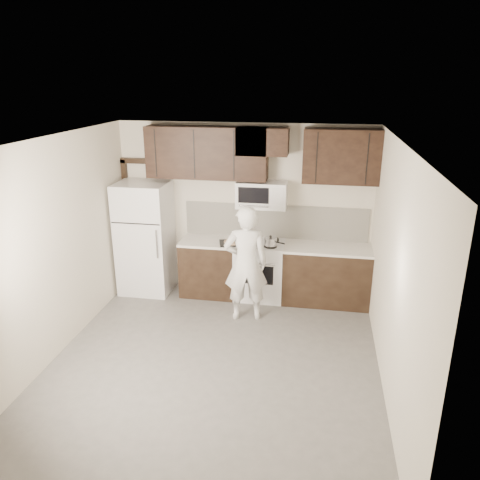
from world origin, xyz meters
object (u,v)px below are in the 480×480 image
(stove, at_px, (260,270))
(refrigerator, at_px, (145,238))
(person, at_px, (246,264))
(microwave, at_px, (262,195))

(stove, height_order, refrigerator, refrigerator)
(stove, distance_m, person, 0.84)
(refrigerator, height_order, person, refrigerator)
(person, bearing_deg, refrigerator, -33.58)
(microwave, relative_size, refrigerator, 0.42)
(microwave, height_order, person, microwave)
(microwave, xyz_separation_m, refrigerator, (-1.85, -0.17, -0.75))
(person, bearing_deg, stove, -110.03)
(microwave, height_order, refrigerator, microwave)
(microwave, relative_size, person, 0.45)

